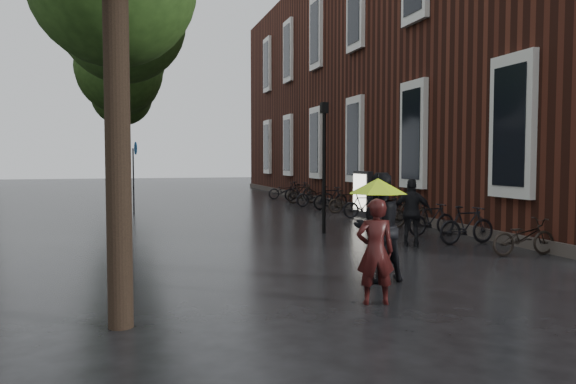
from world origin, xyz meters
name	(u,v)px	position (x,y,z in m)	size (l,w,h in m)	color
ground	(436,324)	(0.00, 0.00, 0.00)	(120.00, 120.00, 0.00)	black
brick_building	(416,84)	(10.47, 19.46, 5.99)	(10.20, 33.20, 12.00)	#38160F
street_trees	(120,49)	(-3.99, 15.91, 6.34)	(4.33, 34.03, 8.91)	black
person_burgundy	(375,251)	(-0.34, 1.16, 0.80)	(0.58, 0.38, 1.59)	black
person_black	(378,227)	(0.36, 2.54, 0.97)	(0.94, 0.73, 1.94)	black
lime_umbrella	(378,186)	(0.02, 1.85, 1.74)	(0.98, 0.98, 1.45)	black
pedestrian_walking	(412,213)	(2.95, 6.04, 0.84)	(0.99, 0.41, 1.69)	black
parked_bicycles	(349,202)	(4.59, 14.11, 0.48)	(2.14, 19.36, 1.02)	black
ad_lightbox	(362,194)	(4.81, 13.27, 0.86)	(0.26, 1.14, 1.71)	black
lamp_post	(324,154)	(1.70, 9.02, 2.32)	(0.20, 0.20, 3.82)	black
cycle_sign	(134,166)	(-3.52, 17.48, 1.91)	(0.15, 0.52, 2.89)	#262628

